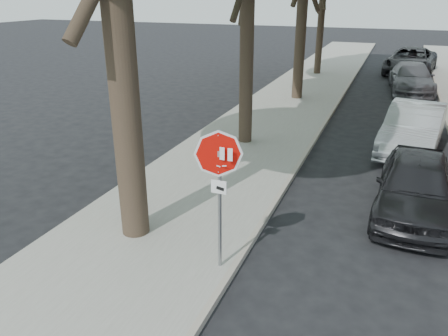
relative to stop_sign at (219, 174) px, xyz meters
The scene contains 9 objects.
ground 2.07m from the stop_sign, ahead, with size 120.00×120.00×0.00m, color black.
sidewalk_left 12.31m from the stop_sign, 98.51° to the left, with size 4.00×55.00×0.12m, color gray.
curb_left 12.17m from the stop_sign, 88.81° to the left, with size 0.12×55.00×0.13m, color #9E9384.
curb_right 13.03m from the stop_sign, 68.86° to the left, with size 0.12×55.00×0.13m, color #9E9384.
stop_sign is the anchor object (origin of this frame).
car_a 5.14m from the stop_sign, 48.60° to the left, with size 1.65×4.11×1.40m, color black.
car_b 9.08m from the stop_sign, 68.49° to the left, with size 1.59×4.55×1.50m, color #B1B4B9.
car_c 18.25m from the stop_sign, 79.56° to the left, with size 1.98×4.87×1.41m, color #55555A.
car_d 23.75m from the stop_sign, 82.06° to the left, with size 2.63×5.70×1.58m, color black.
Camera 1 is at (1.83, -6.27, 4.80)m, focal length 35.00 mm.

